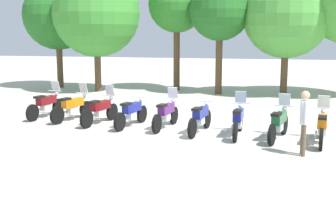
{
  "coord_description": "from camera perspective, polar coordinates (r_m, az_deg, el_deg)",
  "views": [
    {
      "loc": [
        3.04,
        -13.72,
        3.27
      ],
      "look_at": [
        0.0,
        0.5,
        0.9
      ],
      "focal_mm": 44.91,
      "sensor_mm": 36.0,
      "label": 1
    }
  ],
  "objects": [
    {
      "name": "ground_plane",
      "position": [
        14.43,
        -0.42,
        -3.84
      ],
      "size": [
        80.0,
        80.0,
        0.0
      ],
      "primitive_type": "plane",
      "color": "#BCB7A8"
    },
    {
      "name": "motorcycle_0",
      "position": [
        17.02,
        -16.19,
        -0.42
      ],
      "size": [
        0.72,
        2.17,
        1.37
      ],
      "rotation": [
        0.0,
        0.0,
        1.39
      ],
      "color": "black",
      "rests_on": "ground_plane"
    },
    {
      "name": "motorcycle_1",
      "position": [
        16.19,
        -12.81,
        -0.77
      ],
      "size": [
        0.87,
        2.11,
        1.37
      ],
      "rotation": [
        0.0,
        0.0,
        1.26
      ],
      "color": "black",
      "rests_on": "ground_plane"
    },
    {
      "name": "motorcycle_2",
      "position": [
        15.39,
        -9.16,
        -1.17
      ],
      "size": [
        0.81,
        2.14,
        1.37
      ],
      "rotation": [
        0.0,
        0.0,
        1.31
      ],
      "color": "black",
      "rests_on": "ground_plane"
    },
    {
      "name": "motorcycle_3",
      "position": [
        14.8,
        -4.96,
        -1.55
      ],
      "size": [
        0.78,
        2.16,
        0.99
      ],
      "rotation": [
        0.0,
        0.0,
        1.34
      ],
      "color": "black",
      "rests_on": "ground_plane"
    },
    {
      "name": "motorcycle_4",
      "position": [
        14.48,
        -0.26,
        -1.7
      ],
      "size": [
        0.71,
        2.17,
        1.37
      ],
      "rotation": [
        0.0,
        0.0,
        1.4
      ],
      "color": "black",
      "rests_on": "ground_plane"
    },
    {
      "name": "motorcycle_5",
      "position": [
        13.88,
        4.4,
        -2.27
      ],
      "size": [
        0.73,
        2.17,
        0.99
      ],
      "rotation": [
        0.0,
        0.0,
        1.39
      ],
      "color": "black",
      "rests_on": "ground_plane"
    },
    {
      "name": "motorcycle_6",
      "position": [
        13.61,
        9.5,
        -2.54
      ],
      "size": [
        0.62,
        2.19,
        1.37
      ],
      "rotation": [
        0.0,
        0.0,
        1.51
      ],
      "color": "black",
      "rests_on": "ground_plane"
    },
    {
      "name": "motorcycle_7",
      "position": [
        13.41,
        14.81,
        -2.9
      ],
      "size": [
        0.84,
        2.13,
        1.37
      ],
      "rotation": [
        0.0,
        0.0,
        1.29
      ],
      "color": "black",
      "rests_on": "ground_plane"
    },
    {
      "name": "motorcycle_8",
      "position": [
        13.34,
        20.18,
        -3.24
      ],
      "size": [
        0.7,
        2.18,
        1.37
      ],
      "rotation": [
        0.0,
        0.0,
        1.41
      ],
      "color": "black",
      "rests_on": "ground_plane"
    },
    {
      "name": "person_0",
      "position": [
        11.73,
        18.01,
        -2.17
      ],
      "size": [
        0.24,
        0.4,
        1.76
      ],
      "rotation": [
        0.0,
        0.0,
        0.05
      ],
      "color": "brown",
      "rests_on": "ground_plane"
    },
    {
      "name": "tree_0",
      "position": [
        26.02,
        -14.73,
        11.15
      ],
      "size": [
        4.05,
        4.05,
        6.3
      ],
      "color": "brown",
      "rests_on": "ground_plane"
    },
    {
      "name": "tree_1",
      "position": [
        23.85,
        -9.7,
        11.62
      ],
      "size": [
        4.77,
        4.77,
        6.7
      ],
      "color": "brown",
      "rests_on": "ground_plane"
    },
    {
      "name": "tree_2",
      "position": [
        24.16,
        1.2,
        12.92
      ],
      "size": [
        3.2,
        3.2,
        6.45
      ],
      "color": "brown",
      "rests_on": "ground_plane"
    },
    {
      "name": "tree_3",
      "position": [
        22.68,
        7.05,
        12.08
      ],
      "size": [
        3.23,
        3.23,
        6.06
      ],
      "color": "brown",
      "rests_on": "ground_plane"
    },
    {
      "name": "tree_4",
      "position": [
        22.76,
        15.81,
        11.19
      ],
      "size": [
        4.47,
        4.47,
        6.42
      ],
      "color": "brown",
      "rests_on": "ground_plane"
    }
  ]
}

